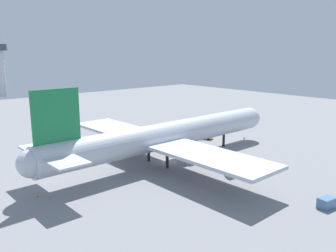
{
  "coord_description": "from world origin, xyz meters",
  "views": [
    {
      "loc": [
        -53.67,
        -60.38,
        26.19
      ],
      "look_at": [
        0.0,
        0.0,
        8.78
      ],
      "focal_mm": 37.45,
      "sensor_mm": 36.0,
      "label": 1
    }
  ],
  "objects_px": {
    "cargo_container_fore": "(327,203)",
    "safety_cone_nose": "(244,138)",
    "catering_truck": "(206,135)",
    "control_tower": "(0,65)",
    "cargo_airplane": "(167,136)",
    "safety_cone_tail": "(38,196)"
  },
  "relations": [
    {
      "from": "cargo_container_fore",
      "to": "safety_cone_nose",
      "type": "distance_m",
      "value": 47.4
    },
    {
      "from": "catering_truck",
      "to": "safety_cone_nose",
      "type": "height_order",
      "value": "catering_truck"
    },
    {
      "from": "safety_cone_nose",
      "to": "control_tower",
      "type": "relative_size",
      "value": 0.03
    },
    {
      "from": "catering_truck",
      "to": "cargo_container_fore",
      "type": "relative_size",
      "value": 1.32
    },
    {
      "from": "cargo_airplane",
      "to": "cargo_container_fore",
      "type": "height_order",
      "value": "cargo_airplane"
    },
    {
      "from": "cargo_airplane",
      "to": "catering_truck",
      "type": "xyz_separation_m",
      "value": [
        23.78,
        9.04,
        -5.39
      ]
    },
    {
      "from": "catering_truck",
      "to": "safety_cone_tail",
      "type": "bearing_deg",
      "value": -170.7
    },
    {
      "from": "control_tower",
      "to": "safety_cone_nose",
      "type": "bearing_deg",
      "value": -81.52
    },
    {
      "from": "cargo_airplane",
      "to": "cargo_container_fore",
      "type": "xyz_separation_m",
      "value": [
        3.78,
        -36.91,
        -5.6
      ]
    },
    {
      "from": "safety_cone_nose",
      "to": "catering_truck",
      "type": "bearing_deg",
      "value": 136.4
    },
    {
      "from": "safety_cone_tail",
      "to": "cargo_airplane",
      "type": "bearing_deg",
      "value": -0.03
    },
    {
      "from": "safety_cone_tail",
      "to": "catering_truck",
      "type": "bearing_deg",
      "value": 9.3
    },
    {
      "from": "catering_truck",
      "to": "cargo_container_fore",
      "type": "distance_m",
      "value": 50.12
    },
    {
      "from": "catering_truck",
      "to": "control_tower",
      "type": "relative_size",
      "value": 0.14
    },
    {
      "from": "cargo_airplane",
      "to": "cargo_container_fore",
      "type": "relative_size",
      "value": 21.55
    },
    {
      "from": "cargo_container_fore",
      "to": "control_tower",
      "type": "relative_size",
      "value": 0.11
    },
    {
      "from": "cargo_container_fore",
      "to": "control_tower",
      "type": "distance_m",
      "value": 192.0
    },
    {
      "from": "cargo_container_fore",
      "to": "safety_cone_tail",
      "type": "xyz_separation_m",
      "value": [
        -35.09,
        36.93,
        -0.57
      ]
    },
    {
      "from": "safety_cone_nose",
      "to": "cargo_airplane",
      "type": "bearing_deg",
      "value": -178.19
    },
    {
      "from": "safety_cone_nose",
      "to": "safety_cone_tail",
      "type": "relative_size",
      "value": 1.17
    },
    {
      "from": "cargo_airplane",
      "to": "control_tower",
      "type": "distance_m",
      "value": 154.95
    },
    {
      "from": "cargo_container_fore",
      "to": "control_tower",
      "type": "height_order",
      "value": "control_tower"
    }
  ]
}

